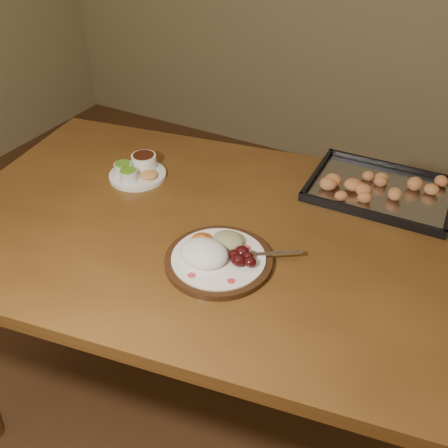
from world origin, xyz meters
The scene contains 5 objects.
ground centered at (0.00, 0.00, 0.00)m, with size 4.00×4.00×0.00m, color #55361D.
dining_table centered at (0.06, 0.24, 0.65)m, with size 1.63×1.14×0.75m.
dinner_plate centered at (0.11, 0.11, 0.77)m, with size 0.30×0.26×0.06m.
condiment_saucer centered at (-0.30, 0.34, 0.77)m, with size 0.17×0.17×0.06m.
baking_tray centered at (0.37, 0.60, 0.76)m, with size 0.41×0.30×0.04m.
Camera 1 is at (0.55, -0.67, 1.55)m, focal length 40.00 mm.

